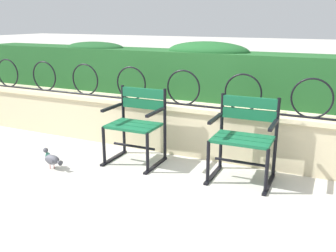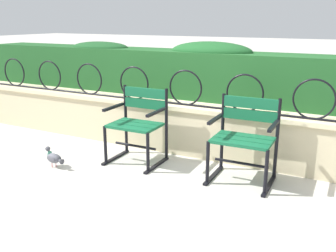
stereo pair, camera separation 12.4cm
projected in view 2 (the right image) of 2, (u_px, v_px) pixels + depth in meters
ground_plane at (162, 182)px, 3.82m from camera, size 60.00×60.00×0.00m
stone_wall at (199, 130)px, 4.54m from camera, size 7.48×0.41×0.60m
iron_arch_fence at (187, 90)px, 4.40m from camera, size 6.94×0.02×0.42m
hedge_row at (216, 73)px, 4.75m from camera, size 7.33×0.56×0.71m
park_chair_left at (138, 122)px, 4.28m from camera, size 0.60×0.53×0.84m
park_chair_right at (245, 136)px, 3.76m from camera, size 0.62×0.53×0.84m
pigeon_near_chairs at (54, 158)px, 4.16m from camera, size 0.29×0.13×0.22m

